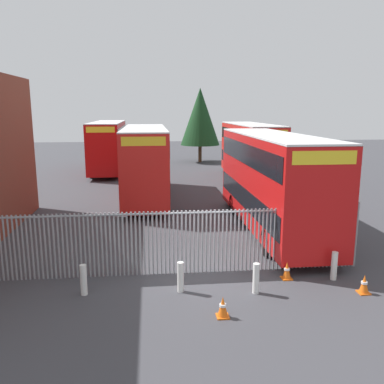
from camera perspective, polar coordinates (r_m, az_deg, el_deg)
The scene contains 14 objects.
ground_plane at distance 21.71m, azimuth -1.11°, elevation -3.06°, with size 100.00×100.00×0.00m, color #3D3D42.
palisade_fence at distance 13.66m, azimuth -2.03°, elevation -6.83°, with size 12.69×0.14×2.35m.
double_decker_bus_near_gate at distance 18.65m, azimuth 11.22°, elevation 1.90°, with size 2.54×10.81×4.42m.
double_decker_bus_behind_fence_left at distance 25.01m, azimuth -6.63°, elevation 4.48°, with size 2.54×10.81×4.42m.
double_decker_bus_behind_fence_right at distance 31.56m, azimuth 8.22°, elevation 5.91°, with size 2.54×10.81×4.42m.
double_decker_bus_far_back at distance 36.81m, azimuth -11.75°, elevation 6.58°, with size 2.54×10.81×4.42m.
bollard_near_left at distance 12.80m, azimuth -15.08°, elevation -11.91°, with size 0.20×0.20×0.95m, color silver.
bollard_center_front at distance 12.58m, azimuth -1.63°, elevation -11.93°, with size 0.20×0.20×0.95m, color silver.
bollard_near_right at distance 12.63m, azimuth 9.04°, elevation -11.97°, with size 0.20×0.20×0.95m, color silver.
bollard_far_right at distance 14.19m, azimuth 19.46°, elevation -9.81°, with size 0.20×0.20×0.95m, color silver.
traffic_cone_by_gate at distance 13.87m, azimuth 13.26°, elevation -10.77°, with size 0.34×0.34×0.59m.
traffic_cone_mid_forecourt at distance 11.29m, azimuth 4.38°, elevation -15.91°, with size 0.34×0.34×0.59m.
traffic_cone_near_kerb at distance 13.59m, azimuth 23.17°, elevation -11.91°, with size 0.34×0.34×0.59m.
tree_tall_back at distance 42.64m, azimuth 1.16°, elevation 10.60°, with size 4.11×4.11×7.69m.
Camera 1 is at (-1.78, -12.92, 5.50)m, focal length 37.72 mm.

